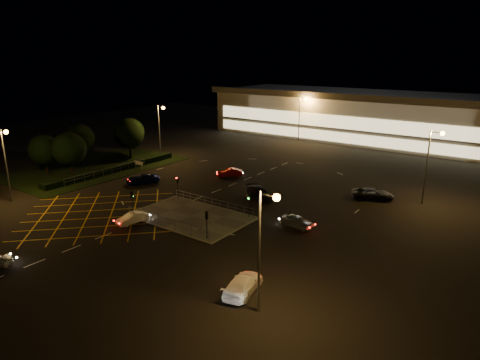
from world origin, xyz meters
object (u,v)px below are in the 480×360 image
Objects in this scene: car_left_blue at (143,179)px; car_east_grey at (373,194)px; car_circ_red at (230,173)px; car_right_silver at (297,221)px; car_approach_white at (243,284)px; signal_se at (207,219)px; car_far_dkgrey at (259,193)px; signal_ne at (249,200)px; signal_nw at (177,183)px; car_queue_white at (132,218)px; signal_sw at (132,198)px.

car_east_grey is (31.77, 13.43, 0.07)m from car_left_blue.
car_circ_red is (8.73, 10.98, -0.02)m from car_left_blue.
car_right_silver is at bearing 138.47° from car_east_grey.
signal_se is at bearing -46.13° from car_approach_white.
signal_se is 24.15m from car_left_blue.
car_far_dkgrey is 0.94× the size of car_east_grey.
signal_ne reaches higher than car_left_blue.
signal_nw is 27.09m from car_east_grey.
signal_se and signal_ne have the same top height.
car_far_dkgrey is at bearing -78.25° from signal_se.
car_far_dkgrey is (7.21, 16.53, 0.14)m from car_queue_white.
signal_ne is at bearing -123.65° from car_far_dkgrey.
car_right_silver is at bearing 8.12° from signal_ne.
car_circ_red is at bearing 134.48° from signal_ne.
signal_sw is at bearing 109.95° from car_east_grey.
car_left_blue is (-21.79, 10.30, -1.66)m from signal_se.
car_left_blue is at bearing 173.95° from signal_ne.
car_queue_white is 0.92× the size of car_circ_red.
signal_sw is 7.99m from signal_nw.
car_left_blue is at bearing -25.29° from signal_se.
signal_nw is 0.76× the size of car_circ_red.
car_far_dkgrey is 11.14m from car_right_silver.
car_left_blue is (-9.79, 2.31, -1.66)m from signal_nw.
car_queue_white is 20.27m from car_approach_white.
car_right_silver is 0.99× the size of car_circ_red.
signal_sw reaches higher than car_queue_white.
signal_ne is 0.82× the size of car_queue_white.
car_right_silver reaches higher than car_circ_red.
signal_se is at bearing 3.03° from car_left_blue.
car_far_dkgrey is (8.88, 14.97, -1.60)m from signal_sw.
signal_sw is 22.35m from car_approach_white.
signal_se is 0.76× the size of car_circ_red.
signal_sw is 0.76× the size of car_circ_red.
car_right_silver is (6.20, 0.88, -1.66)m from signal_ne.
car_approach_white reaches higher than car_right_silver.
car_queue_white is at bearing -35.61° from car_circ_red.
car_queue_white is 0.92× the size of car_right_silver.
car_circ_red is (-2.73, 22.83, 0.06)m from car_queue_white.
car_far_dkgrey is at bearing 61.93° from car_right_silver.
signal_se is at bearing -135.93° from car_far_dkgrey.
car_left_blue is at bearing 85.68° from car_east_grey.
signal_nw reaches higher than car_left_blue.
car_far_dkgrey is at bearing 96.52° from car_east_grey.
car_queue_white is at bearing 8.56° from signal_se.
car_right_silver is (9.32, -6.10, -0.06)m from car_far_dkgrey.
car_circ_red is at bearing 79.83° from car_left_blue.
car_circ_red is (-13.05, 13.29, -1.68)m from signal_ne.
car_approach_white is (-0.63, -30.12, -0.04)m from car_east_grey.
signal_nw and signal_ne have the same top height.
car_left_blue reaches higher than car_queue_white.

